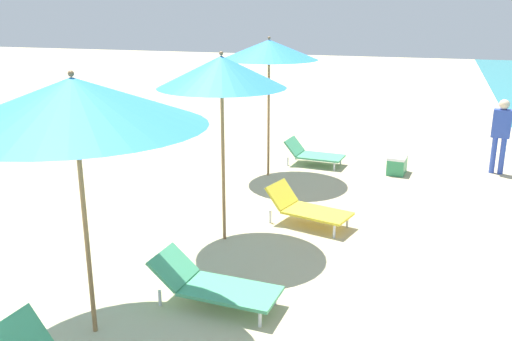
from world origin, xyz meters
name	(u,v)px	position (x,y,z in m)	size (l,w,h in m)	color
umbrella_second	(74,102)	(-0.78, 3.36, 2.47)	(2.56, 2.56, 2.77)	olive
lounger_second_shoreside	(213,284)	(0.21, 4.28, 0.26)	(1.51, 0.66, 0.56)	#4CA572
umbrella_third	(222,72)	(-0.38, 6.09, 2.48)	(1.81, 1.81, 2.77)	olive
lounger_third_shoreside	(306,208)	(0.65, 7.03, 0.28)	(1.42, 0.89, 0.61)	yellow
umbrella_farthest	(269,50)	(-0.74, 9.43, 2.55)	(1.94, 1.94, 2.81)	olive
lounger_farthest_shoreside	(313,154)	(-0.04, 10.50, 0.25)	(1.30, 0.73, 0.55)	#4CA572
person_walking_far	(501,129)	(3.77, 11.09, 0.94)	(0.39, 0.27, 1.56)	#334CB2
cooler_box	(397,164)	(1.79, 10.42, 0.19)	(0.40, 0.57, 0.38)	#338C59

